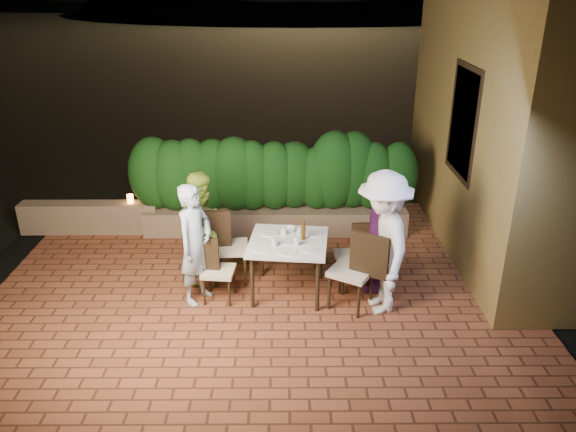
{
  "coord_description": "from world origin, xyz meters",
  "views": [
    {
      "loc": [
        0.34,
        -6.03,
        3.85
      ],
      "look_at": [
        0.39,
        0.47,
        1.05
      ],
      "focal_mm": 35.0,
      "sensor_mm": 36.0,
      "label": 1
    }
  ],
  "objects_px": {
    "dining_table": "(288,267)",
    "bowl": "(289,229)",
    "beer_bottle": "(303,229)",
    "diner_green": "(203,226)",
    "chair_right_front": "(352,269)",
    "diner_purple": "(381,231)",
    "chair_left_front": "(218,270)",
    "parapet_lamp": "(130,199)",
    "diner_white": "(383,243)",
    "diner_blue": "(195,244)",
    "chair_right_back": "(352,255)",
    "chair_left_back": "(230,246)"
  },
  "relations": [
    {
      "from": "chair_left_front",
      "to": "diner_white",
      "type": "xyz_separation_m",
      "value": [
        2.01,
        -0.22,
        0.47
      ]
    },
    {
      "from": "chair_left_back",
      "to": "diner_green",
      "type": "bearing_deg",
      "value": 160.96
    },
    {
      "from": "chair_left_front",
      "to": "chair_left_back",
      "type": "bearing_deg",
      "value": 83.88
    },
    {
      "from": "chair_right_front",
      "to": "parapet_lamp",
      "type": "bearing_deg",
      "value": -3.79
    },
    {
      "from": "bowl",
      "to": "chair_left_back",
      "type": "xyz_separation_m",
      "value": [
        -0.79,
        0.04,
        -0.26
      ]
    },
    {
      "from": "bowl",
      "to": "chair_left_front",
      "type": "relative_size",
      "value": 0.22
    },
    {
      "from": "chair_right_back",
      "to": "diner_white",
      "type": "height_order",
      "value": "diner_white"
    },
    {
      "from": "bowl",
      "to": "diner_blue",
      "type": "height_order",
      "value": "diner_blue"
    },
    {
      "from": "parapet_lamp",
      "to": "beer_bottle",
      "type": "bearing_deg",
      "value": -34.87
    },
    {
      "from": "chair_left_back",
      "to": "chair_left_front",
      "type": "bearing_deg",
      "value": -106.11
    },
    {
      "from": "dining_table",
      "to": "diner_green",
      "type": "distance_m",
      "value": 1.27
    },
    {
      "from": "chair_left_front",
      "to": "chair_right_back",
      "type": "xyz_separation_m",
      "value": [
        1.72,
        0.31,
        0.04
      ]
    },
    {
      "from": "dining_table",
      "to": "chair_left_back",
      "type": "distance_m",
      "value": 0.86
    },
    {
      "from": "chair_left_back",
      "to": "diner_white",
      "type": "bearing_deg",
      "value": -25.24
    },
    {
      "from": "diner_white",
      "to": "diner_blue",
      "type": "bearing_deg",
      "value": -101.87
    },
    {
      "from": "dining_table",
      "to": "diner_white",
      "type": "xyz_separation_m",
      "value": [
        1.13,
        -0.38,
        0.52
      ]
    },
    {
      "from": "chair_left_front",
      "to": "diner_blue",
      "type": "distance_m",
      "value": 0.45
    },
    {
      "from": "beer_bottle",
      "to": "diner_white",
      "type": "distance_m",
      "value": 1.03
    },
    {
      "from": "chair_right_back",
      "to": "bowl",
      "type": "bearing_deg",
      "value": -14.17
    },
    {
      "from": "beer_bottle",
      "to": "diner_green",
      "type": "relative_size",
      "value": 0.18
    },
    {
      "from": "dining_table",
      "to": "bowl",
      "type": "xyz_separation_m",
      "value": [
        0.01,
        0.31,
        0.4
      ]
    },
    {
      "from": "beer_bottle",
      "to": "diner_white",
      "type": "height_order",
      "value": "diner_white"
    },
    {
      "from": "chair_right_front",
      "to": "chair_right_back",
      "type": "distance_m",
      "value": 0.49
    },
    {
      "from": "chair_right_back",
      "to": "diner_purple",
      "type": "distance_m",
      "value": 0.51
    },
    {
      "from": "chair_right_front",
      "to": "parapet_lamp",
      "type": "xyz_separation_m",
      "value": [
        -3.28,
        2.26,
        0.05
      ]
    },
    {
      "from": "bowl",
      "to": "chair_left_front",
      "type": "height_order",
      "value": "chair_left_front"
    },
    {
      "from": "dining_table",
      "to": "parapet_lamp",
      "type": "height_order",
      "value": "dining_table"
    },
    {
      "from": "beer_bottle",
      "to": "diner_green",
      "type": "height_order",
      "value": "diner_green"
    },
    {
      "from": "dining_table",
      "to": "diner_white",
      "type": "relative_size",
      "value": 0.54
    },
    {
      "from": "diner_green",
      "to": "parapet_lamp",
      "type": "xyz_separation_m",
      "value": [
        -1.37,
        1.49,
        -0.19
      ]
    },
    {
      "from": "chair_left_front",
      "to": "parapet_lamp",
      "type": "bearing_deg",
      "value": 133.3
    },
    {
      "from": "chair_right_back",
      "to": "diner_blue",
      "type": "height_order",
      "value": "diner_blue"
    },
    {
      "from": "chair_right_back",
      "to": "parapet_lamp",
      "type": "xyz_separation_m",
      "value": [
        -3.34,
        1.78,
        0.11
      ]
    },
    {
      "from": "bowl",
      "to": "diner_green",
      "type": "xyz_separation_m",
      "value": [
        -1.14,
        0.13,
        -0.01
      ]
    },
    {
      "from": "chair_left_front",
      "to": "diner_white",
      "type": "bearing_deg",
      "value": -0.63
    },
    {
      "from": "bowl",
      "to": "diner_blue",
      "type": "distance_m",
      "value": 1.25
    },
    {
      "from": "chair_left_front",
      "to": "chair_right_back",
      "type": "height_order",
      "value": "chair_right_back"
    },
    {
      "from": "dining_table",
      "to": "diner_white",
      "type": "height_order",
      "value": "diner_white"
    },
    {
      "from": "chair_right_back",
      "to": "parapet_lamp",
      "type": "bearing_deg",
      "value": -31.54
    },
    {
      "from": "diner_blue",
      "to": "diner_purple",
      "type": "distance_m",
      "value": 2.36
    },
    {
      "from": "chair_right_front",
      "to": "diner_purple",
      "type": "bearing_deg",
      "value": -101.54
    },
    {
      "from": "dining_table",
      "to": "diner_purple",
      "type": "bearing_deg",
      "value": 5.73
    },
    {
      "from": "parapet_lamp",
      "to": "diner_white",
      "type": "bearing_deg",
      "value": -32.39
    },
    {
      "from": "bowl",
      "to": "dining_table",
      "type": "bearing_deg",
      "value": -91.72
    },
    {
      "from": "dining_table",
      "to": "beer_bottle",
      "type": "height_order",
      "value": "beer_bottle"
    },
    {
      "from": "chair_right_back",
      "to": "parapet_lamp",
      "type": "relative_size",
      "value": 6.58
    },
    {
      "from": "bowl",
      "to": "chair_right_back",
      "type": "xyz_separation_m",
      "value": [
        0.83,
        -0.16,
        -0.31
      ]
    },
    {
      "from": "diner_blue",
      "to": "diner_white",
      "type": "bearing_deg",
      "value": -68.16
    },
    {
      "from": "chair_right_front",
      "to": "diner_white",
      "type": "xyz_separation_m",
      "value": [
        0.35,
        -0.04,
        0.38
      ]
    },
    {
      "from": "chair_right_front",
      "to": "diner_blue",
      "type": "xyz_separation_m",
      "value": [
        -1.93,
        0.18,
        0.26
      ]
    }
  ]
}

